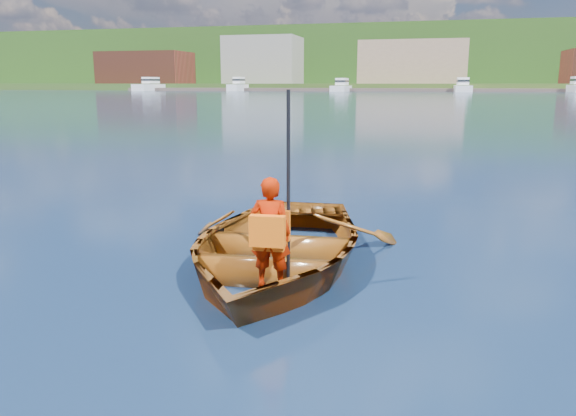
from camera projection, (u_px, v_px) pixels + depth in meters
ground at (356, 260)px, 6.68m from camera, size 600.00×600.00×0.00m
rowboat at (275, 245)px, 6.39m from camera, size 3.03×4.09×0.82m
child_paddler at (271, 232)px, 5.41m from camera, size 0.42×0.36×1.91m
shoreline at (431, 63)px, 228.47m from camera, size 400.00×140.00×22.00m
dock at (412, 90)px, 147.73m from camera, size 160.02×11.06×0.80m
waterfront_buildings at (403, 63)px, 163.06m from camera, size 202.00×16.00×14.00m
marina_yachts at (388, 86)px, 144.55m from camera, size 145.86×14.00×4.04m
hillside_trees at (524, 44)px, 212.81m from camera, size 290.26×77.04×24.13m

